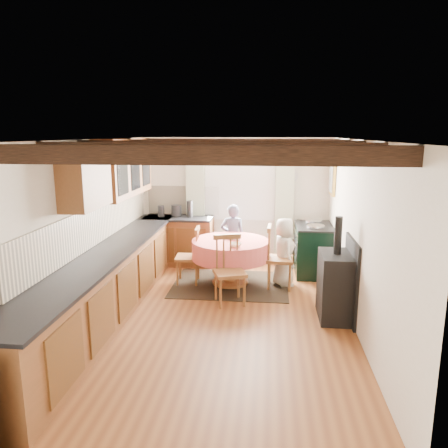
# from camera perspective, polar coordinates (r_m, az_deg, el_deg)

# --- Properties ---
(floor) EXTENTS (3.60, 5.50, 0.00)m
(floor) POSITION_cam_1_polar(r_m,az_deg,el_deg) (6.03, -0.82, -12.36)
(floor) COLOR brown
(floor) RESTS_ON ground
(ceiling) EXTENTS (3.60, 5.50, 0.00)m
(ceiling) POSITION_cam_1_polar(r_m,az_deg,el_deg) (5.49, -0.90, 11.10)
(ceiling) COLOR white
(ceiling) RESTS_ON ground
(wall_back) EXTENTS (3.60, 0.00, 2.40)m
(wall_back) POSITION_cam_1_polar(r_m,az_deg,el_deg) (8.33, 1.42, 3.11)
(wall_back) COLOR silver
(wall_back) RESTS_ON ground
(wall_front) EXTENTS (3.60, 0.00, 2.40)m
(wall_front) POSITION_cam_1_polar(r_m,az_deg,el_deg) (3.06, -7.20, -12.89)
(wall_front) COLOR silver
(wall_front) RESTS_ON ground
(wall_left) EXTENTS (0.00, 5.50, 2.40)m
(wall_left) POSITION_cam_1_polar(r_m,az_deg,el_deg) (6.12, -17.84, -0.72)
(wall_left) COLOR silver
(wall_left) RESTS_ON ground
(wall_right) EXTENTS (0.00, 5.50, 2.40)m
(wall_right) POSITION_cam_1_polar(r_m,az_deg,el_deg) (5.72, 17.37, -1.56)
(wall_right) COLOR silver
(wall_right) RESTS_ON ground
(beam_a) EXTENTS (3.60, 0.16, 0.16)m
(beam_a) POSITION_cam_1_polar(r_m,az_deg,el_deg) (3.52, -4.87, 9.11)
(beam_a) COLOR #311D11
(beam_a) RESTS_ON ceiling
(beam_b) EXTENTS (3.60, 0.16, 0.16)m
(beam_b) POSITION_cam_1_polar(r_m,az_deg,el_deg) (4.50, -2.45, 9.76)
(beam_b) COLOR #311D11
(beam_b) RESTS_ON ceiling
(beam_c) EXTENTS (3.60, 0.16, 0.16)m
(beam_c) POSITION_cam_1_polar(r_m,az_deg,el_deg) (5.50, -0.89, 10.16)
(beam_c) COLOR #311D11
(beam_c) RESTS_ON ceiling
(beam_d) EXTENTS (3.60, 0.16, 0.16)m
(beam_d) POSITION_cam_1_polar(r_m,az_deg,el_deg) (6.49, 0.19, 10.44)
(beam_d) COLOR #311D11
(beam_d) RESTS_ON ceiling
(beam_e) EXTENTS (3.60, 0.16, 0.16)m
(beam_e) POSITION_cam_1_polar(r_m,az_deg,el_deg) (7.48, 0.99, 10.64)
(beam_e) COLOR #311D11
(beam_e) RESTS_ON ceiling
(splash_left) EXTENTS (0.02, 4.50, 0.55)m
(splash_left) POSITION_cam_1_polar(r_m,az_deg,el_deg) (6.38, -16.60, -0.14)
(splash_left) COLOR beige
(splash_left) RESTS_ON wall_left
(splash_back) EXTENTS (1.40, 0.02, 0.55)m
(splash_back) POSITION_cam_1_polar(r_m,az_deg,el_deg) (8.45, -5.38, 3.18)
(splash_back) COLOR beige
(splash_back) RESTS_ON wall_back
(base_cabinet_left) EXTENTS (0.60, 5.30, 0.88)m
(base_cabinet_left) POSITION_cam_1_polar(r_m,az_deg,el_deg) (6.21, -14.83, -7.65)
(base_cabinet_left) COLOR brown
(base_cabinet_left) RESTS_ON floor
(base_cabinet_back) EXTENTS (1.30, 0.60, 0.88)m
(base_cabinet_back) POSITION_cam_1_polar(r_m,az_deg,el_deg) (8.34, -5.99, -2.28)
(base_cabinet_back) COLOR brown
(base_cabinet_back) RESTS_ON floor
(worktop_left) EXTENTS (0.64, 5.30, 0.04)m
(worktop_left) POSITION_cam_1_polar(r_m,az_deg,el_deg) (6.07, -14.89, -3.56)
(worktop_left) COLOR black
(worktop_left) RESTS_ON base_cabinet_left
(worktop_back) EXTENTS (1.30, 0.64, 0.04)m
(worktop_back) POSITION_cam_1_polar(r_m,az_deg,el_deg) (8.22, -6.09, 0.80)
(worktop_back) COLOR black
(worktop_back) RESTS_ON base_cabinet_back
(wall_cabinet_glass) EXTENTS (0.34, 1.80, 0.90)m
(wall_cabinet_glass) POSITION_cam_1_polar(r_m,az_deg,el_deg) (7.06, -13.04, 7.33)
(wall_cabinet_glass) COLOR brown
(wall_cabinet_glass) RESTS_ON wall_left
(wall_cabinet_solid) EXTENTS (0.34, 0.90, 0.70)m
(wall_cabinet_solid) POSITION_cam_1_polar(r_m,az_deg,el_deg) (5.67, -17.92, 5.49)
(wall_cabinet_solid) COLOR brown
(wall_cabinet_solid) RESTS_ON wall_left
(window_frame) EXTENTS (1.34, 0.03, 1.54)m
(window_frame) POSITION_cam_1_polar(r_m,az_deg,el_deg) (8.25, 2.12, 5.82)
(window_frame) COLOR white
(window_frame) RESTS_ON wall_back
(window_pane) EXTENTS (1.20, 0.01, 1.40)m
(window_pane) POSITION_cam_1_polar(r_m,az_deg,el_deg) (8.26, 2.12, 5.83)
(window_pane) COLOR white
(window_pane) RESTS_ON wall_back
(curtain_left) EXTENTS (0.35, 0.10, 2.10)m
(curtain_left) POSITION_cam_1_polar(r_m,az_deg,el_deg) (8.34, -3.79, 2.40)
(curtain_left) COLOR #B5BEA7
(curtain_left) RESTS_ON wall_back
(curtain_right) EXTENTS (0.35, 0.10, 2.10)m
(curtain_right) POSITION_cam_1_polar(r_m,az_deg,el_deg) (8.22, 7.97, 2.17)
(curtain_right) COLOR #B5BEA7
(curtain_right) RESTS_ON wall_back
(curtain_rod) EXTENTS (2.00, 0.03, 0.03)m
(curtain_rod) POSITION_cam_1_polar(r_m,az_deg,el_deg) (8.13, 2.11, 9.97)
(curtain_rod) COLOR black
(curtain_rod) RESTS_ON wall_back
(wall_picture) EXTENTS (0.04, 0.50, 0.60)m
(wall_picture) POSITION_cam_1_polar(r_m,az_deg,el_deg) (7.87, 14.18, 5.90)
(wall_picture) COLOR gold
(wall_picture) RESTS_ON wall_right
(wall_plate) EXTENTS (0.30, 0.02, 0.30)m
(wall_plate) POSITION_cam_1_polar(r_m,az_deg,el_deg) (8.22, 8.78, 6.37)
(wall_plate) COLOR silver
(wall_plate) RESTS_ON wall_back
(rug) EXTENTS (1.89, 1.47, 0.01)m
(rug) POSITION_cam_1_polar(r_m,az_deg,el_deg) (7.26, 0.85, -7.98)
(rug) COLOR black
(rug) RESTS_ON floor
(dining_table) EXTENTS (1.26, 1.26, 0.76)m
(dining_table) POSITION_cam_1_polar(r_m,az_deg,el_deg) (7.14, 0.86, -5.15)
(dining_table) COLOR #E25F4E
(dining_table) RESTS_ON floor
(chair_near) EXTENTS (0.56, 0.58, 1.02)m
(chair_near) POSITION_cam_1_polar(r_m,az_deg,el_deg) (6.34, 0.78, -6.17)
(chair_near) COLOR brown
(chair_near) RESTS_ON floor
(chair_left) EXTENTS (0.45, 0.44, 0.96)m
(chair_left) POSITION_cam_1_polar(r_m,az_deg,el_deg) (7.22, -4.83, -4.17)
(chair_left) COLOR brown
(chair_left) RESTS_ON floor
(chair_right) EXTENTS (0.48, 0.46, 1.03)m
(chair_right) POSITION_cam_1_polar(r_m,az_deg,el_deg) (7.05, 7.41, -4.33)
(chair_right) COLOR brown
(chair_right) RESTS_ON floor
(aga_range) EXTENTS (0.64, 0.98, 0.90)m
(aga_range) POSITION_cam_1_polar(r_m,az_deg,el_deg) (7.87, 11.75, -3.25)
(aga_range) COLOR black
(aga_range) RESTS_ON floor
(cast_iron_stove) EXTENTS (0.42, 0.71, 1.41)m
(cast_iron_stove) POSITION_cam_1_polar(r_m,az_deg,el_deg) (5.99, 14.65, -5.69)
(cast_iron_stove) COLOR black
(cast_iron_stove) RESTS_ON floor
(child_far) EXTENTS (0.45, 0.30, 1.23)m
(child_far) POSITION_cam_1_polar(r_m,az_deg,el_deg) (7.84, 1.17, -1.81)
(child_far) COLOR #4B526B
(child_far) RESTS_ON floor
(child_right) EXTENTS (0.50, 0.63, 1.13)m
(child_right) POSITION_cam_1_polar(r_m,az_deg,el_deg) (7.15, 7.94, -3.70)
(child_right) COLOR beige
(child_right) RESTS_ON floor
(bowl_a) EXTENTS (0.27, 0.27, 0.05)m
(bowl_a) POSITION_cam_1_polar(r_m,az_deg,el_deg) (7.12, 1.04, -1.80)
(bowl_a) COLOR silver
(bowl_a) RESTS_ON dining_table
(bowl_b) EXTENTS (0.25, 0.25, 0.06)m
(bowl_b) POSITION_cam_1_polar(r_m,az_deg,el_deg) (6.63, 1.48, -2.80)
(bowl_b) COLOR silver
(bowl_b) RESTS_ON dining_table
(cup) EXTENTS (0.14, 0.14, 0.10)m
(cup) POSITION_cam_1_polar(r_m,az_deg,el_deg) (7.01, 1.82, -1.80)
(cup) COLOR silver
(cup) RESTS_ON dining_table
(canister_tall) EXTENTS (0.13, 0.13, 0.22)m
(canister_tall) POSITION_cam_1_polar(r_m,az_deg,el_deg) (8.27, -8.34, 1.71)
(canister_tall) COLOR #262628
(canister_tall) RESTS_ON worktop_back
(canister_wide) EXTENTS (0.19, 0.19, 0.22)m
(canister_wide) POSITION_cam_1_polar(r_m,az_deg,el_deg) (8.27, -6.32, 1.76)
(canister_wide) COLOR #262628
(canister_wide) RESTS_ON worktop_back
(canister_slim) EXTENTS (0.11, 0.11, 0.31)m
(canister_slim) POSITION_cam_1_polar(r_m,az_deg,el_deg) (8.14, -4.56, 1.98)
(canister_slim) COLOR #262628
(canister_slim) RESTS_ON worktop_back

